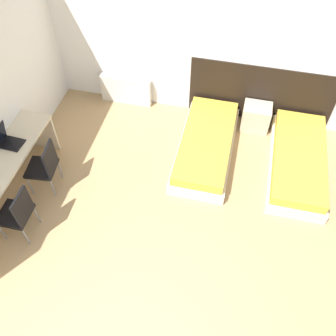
# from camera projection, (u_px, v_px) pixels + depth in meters

# --- Properties ---
(wall_back) EXTENTS (5.88, 0.05, 2.70)m
(wall_back) POSITION_uv_depth(u_px,v_px,m) (197.00, 42.00, 5.89)
(wall_back) COLOR white
(wall_back) RESTS_ON ground_plane
(headboard_panel) EXTENTS (2.42, 0.03, 1.09)m
(headboard_panel) POSITION_uv_depth(u_px,v_px,m) (260.00, 95.00, 6.32)
(headboard_panel) COLOR black
(headboard_panel) RESTS_ON ground_plane
(bed_near_window) EXTENTS (0.86, 1.97, 0.35)m
(bed_near_window) POSITION_uv_depth(u_px,v_px,m) (206.00, 145.00, 6.09)
(bed_near_window) COLOR beige
(bed_near_window) RESTS_ON ground_plane
(bed_near_door) EXTENTS (0.86, 1.97, 0.35)m
(bed_near_door) POSITION_uv_depth(u_px,v_px,m) (298.00, 161.00, 5.87)
(bed_near_door) COLOR beige
(bed_near_door) RESTS_ON ground_plane
(nightstand) EXTENTS (0.47, 0.37, 0.47)m
(nightstand) POSITION_uv_depth(u_px,v_px,m) (256.00, 117.00, 6.43)
(nightstand) COLOR beige
(nightstand) RESTS_ON ground_plane
(radiator) EXTENTS (0.93, 0.12, 0.54)m
(radiator) POSITION_uv_depth(u_px,v_px,m) (126.00, 90.00, 6.83)
(radiator) COLOR silver
(radiator) RESTS_ON ground_plane
(desk) EXTENTS (0.51, 2.36, 0.75)m
(desk) POSITION_uv_depth(u_px,v_px,m) (1.00, 177.00, 5.12)
(desk) COLOR beige
(desk) RESTS_ON ground_plane
(chair_near_laptop) EXTENTS (0.45, 0.45, 0.88)m
(chair_near_laptop) POSITION_uv_depth(u_px,v_px,m) (45.00, 165.00, 5.41)
(chair_near_laptop) COLOR black
(chair_near_laptop) RESTS_ON ground_plane
(chair_near_notebook) EXTENTS (0.42, 0.42, 0.88)m
(chair_near_notebook) POSITION_uv_depth(u_px,v_px,m) (18.00, 212.00, 4.90)
(chair_near_notebook) COLOR black
(chair_near_notebook) RESTS_ON ground_plane
(laptop) EXTENTS (0.34, 0.26, 0.33)m
(laptop) POSITION_uv_depth(u_px,v_px,m) (8.00, 140.00, 5.27)
(laptop) COLOR black
(laptop) RESTS_ON desk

